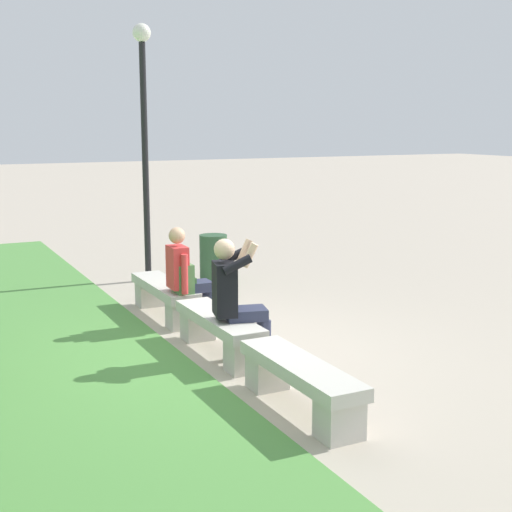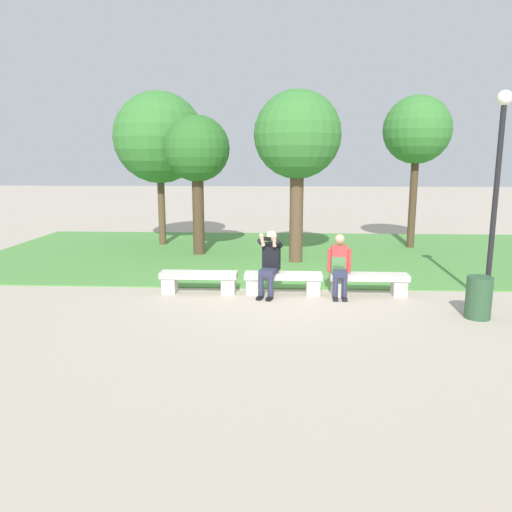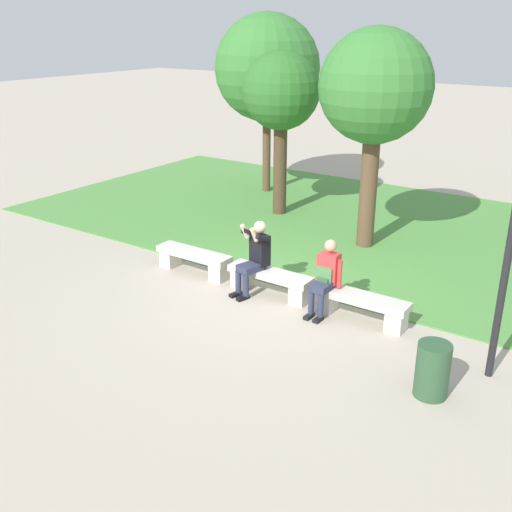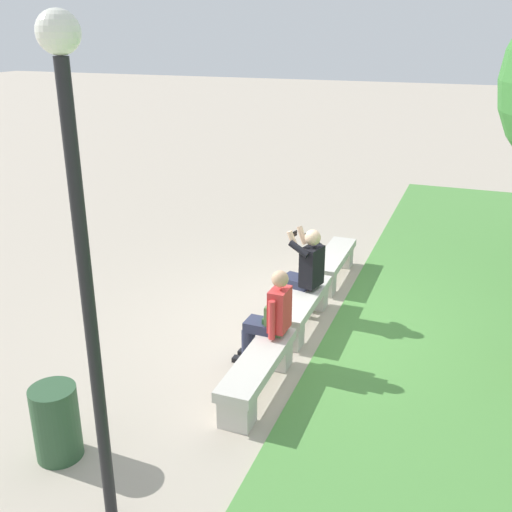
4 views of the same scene
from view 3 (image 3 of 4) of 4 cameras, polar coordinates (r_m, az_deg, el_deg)
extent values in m
plane|color=#B2A593|center=(10.77, 1.34, -3.65)|extent=(80.00, 80.00, 0.00)
cube|color=#518E42|center=(14.37, 10.94, 2.61)|extent=(17.12, 8.00, 0.03)
cube|color=beige|center=(11.58, -5.95, 0.21)|extent=(1.60, 0.40, 0.12)
cube|color=beige|center=(12.05, -8.17, -0.19)|extent=(0.28, 0.34, 0.33)
cube|color=beige|center=(11.30, -3.49, -1.50)|extent=(0.28, 0.34, 0.33)
cube|color=beige|center=(10.61, 1.35, -1.74)|extent=(1.60, 0.40, 0.12)
cube|color=beige|center=(11.02, -1.36, -2.10)|extent=(0.28, 0.34, 0.33)
cube|color=beige|center=(10.40, 4.21, -3.64)|extent=(0.28, 0.34, 0.33)
cube|color=beige|center=(9.85, 9.98, -3.99)|extent=(1.60, 0.40, 0.12)
cube|color=beige|center=(10.18, 6.73, -4.32)|extent=(0.28, 0.34, 0.33)
cube|color=beige|center=(9.74, 13.21, -6.03)|extent=(0.28, 0.34, 0.33)
cube|color=black|center=(10.69, -1.96, -3.68)|extent=(0.16, 0.26, 0.06)
cylinder|color=#2D334C|center=(10.64, -1.68, -2.55)|extent=(0.11, 0.11, 0.42)
cube|color=black|center=(10.55, -1.27, -4.02)|extent=(0.16, 0.26, 0.06)
cylinder|color=#2D334C|center=(10.50, -0.98, -2.88)|extent=(0.11, 0.11, 0.42)
cube|color=#2D334C|center=(10.58, -0.56, -1.10)|extent=(0.39, 0.48, 0.12)
cube|color=black|center=(10.61, 0.37, 0.61)|extent=(0.38, 0.30, 0.56)
sphere|color=beige|center=(10.47, 0.38, 2.76)|extent=(0.22, 0.22, 0.22)
cylinder|color=black|center=(10.59, -0.71, 2.23)|extent=(0.16, 0.32, 0.21)
cylinder|color=beige|center=(10.43, -1.07, 2.38)|extent=(0.14, 0.20, 0.27)
cylinder|color=black|center=(10.32, 0.66, 1.70)|extent=(0.16, 0.32, 0.21)
cylinder|color=beige|center=(10.25, -0.16, 2.04)|extent=(0.10, 0.19, 0.27)
cube|color=black|center=(10.29, -0.87, 2.35)|extent=(0.15, 0.05, 0.08)
cube|color=black|center=(9.95, 5.06, -5.76)|extent=(0.11, 0.22, 0.06)
cylinder|color=#2D334C|center=(9.90, 5.28, -4.55)|extent=(0.10, 0.10, 0.42)
cube|color=black|center=(9.87, 5.95, -6.03)|extent=(0.11, 0.22, 0.06)
cylinder|color=#2D334C|center=(9.82, 6.18, -4.81)|extent=(0.10, 0.10, 0.42)
cube|color=#2D334C|center=(9.89, 6.32, -2.90)|extent=(0.29, 0.41, 0.12)
cube|color=#D83838|center=(9.96, 7.02, -1.11)|extent=(0.33, 0.21, 0.52)
sphere|color=tan|center=(9.82, 7.13, 0.99)|extent=(0.20, 0.20, 0.20)
cylinder|color=#D83838|center=(10.06, 5.97, -1.15)|extent=(0.08, 0.08, 0.48)
cylinder|color=#D83838|center=(9.88, 7.96, -1.68)|extent=(0.08, 0.08, 0.48)
cube|color=#4C7F47|center=(9.98, 6.70, -1.92)|extent=(0.28, 0.20, 0.36)
cube|color=#395F35|center=(9.92, 6.38, -2.52)|extent=(0.20, 0.06, 0.16)
torus|color=black|center=(9.91, 6.75, -0.86)|extent=(0.10, 0.02, 0.10)
cylinder|color=brown|center=(17.01, 1.02, 10.32)|extent=(0.22, 0.22, 2.56)
sphere|color=#387A33|center=(16.72, 1.07, 17.49)|extent=(2.83, 2.83, 2.83)
cylinder|color=brown|center=(12.84, 10.67, 6.57)|extent=(0.36, 0.36, 2.69)
sphere|color=#387A33|center=(12.49, 11.32, 15.59)|extent=(2.27, 2.27, 2.27)
cylinder|color=#4C3826|center=(14.94, 2.30, 8.60)|extent=(0.33, 0.33, 2.49)
sphere|color=#2D6B28|center=(14.65, 2.41, 15.48)|extent=(1.85, 1.85, 1.85)
cylinder|color=#2D5133|center=(8.18, 16.46, -10.38)|extent=(0.44, 0.44, 0.75)
cylinder|color=black|center=(8.27, 22.96, 0.51)|extent=(0.10, 0.10, 3.70)
camera|label=1|loc=(16.65, -13.27, 13.74)|focal=50.00mm
camera|label=2|loc=(5.95, -69.54, -10.85)|focal=35.00mm
camera|label=4|loc=(10.40, 45.81, 11.35)|focal=42.00mm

